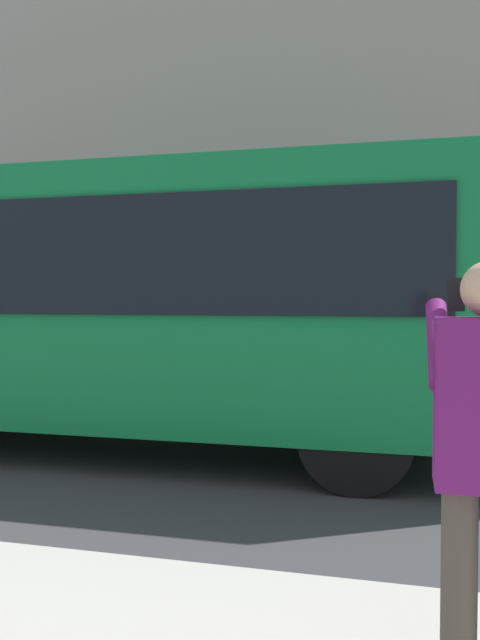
{
  "coord_description": "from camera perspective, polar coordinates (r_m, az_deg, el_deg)",
  "views": [
    {
      "loc": [
        0.02,
        7.05,
        1.71
      ],
      "look_at": [
        1.8,
        0.04,
        1.46
      ],
      "focal_mm": 36.08,
      "sensor_mm": 36.0,
      "label": 1
    }
  ],
  "objects": [
    {
      "name": "red_bus",
      "position": [
        7.53,
        -12.68,
        1.74
      ],
      "size": [
        9.05,
        2.54,
        3.08
      ],
      "color": "#0F7238",
      "rests_on": "ground_plane"
    },
    {
      "name": "building_facade_far",
      "position": [
        14.49,
        14.56,
        19.08
      ],
      "size": [
        28.0,
        1.55,
        12.0
      ],
      "color": "#A89E8E",
      "rests_on": "ground_plane"
    },
    {
      "name": "ground_plane",
      "position": [
        7.25,
        14.31,
        -11.7
      ],
      "size": [
        60.0,
        60.0,
        0.0
      ],
      "primitive_type": "plane",
      "color": "#38383A"
    }
  ]
}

